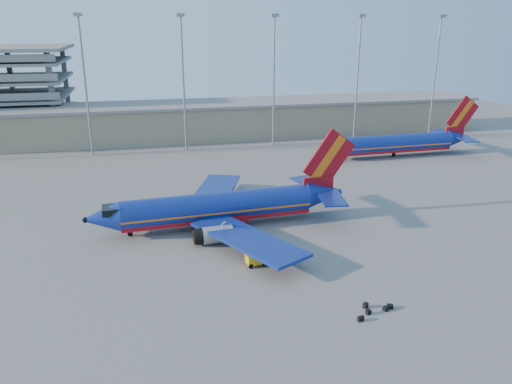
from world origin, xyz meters
TOP-DOWN VIEW (x-y plane):
  - ground at (0.00, 0.00)m, footprint 220.00×220.00m
  - terminal_building at (10.00, 58.00)m, footprint 122.00×16.00m
  - light_mast_row at (5.00, 46.00)m, footprint 101.60×1.60m
  - aircraft_main at (-4.30, 0.31)m, footprint 37.64×36.15m
  - aircraft_second at (37.94, 29.90)m, footprint 36.13×14.07m
  - baggage_tug at (-2.75, -12.35)m, footprint 2.45×1.68m
  - luggage_pile at (6.15, -24.69)m, footprint 4.43×2.57m

SIDE VIEW (x-z plane):
  - ground at x=0.00m, z-range 0.00..0.00m
  - luggage_pile at x=6.15m, z-range -0.03..0.50m
  - baggage_tug at x=-2.75m, z-range 0.03..1.67m
  - aircraft_main at x=-4.30m, z-range -3.65..9.09m
  - aircraft_second at x=37.94m, z-range -3.31..8.92m
  - terminal_building at x=10.00m, z-range 0.07..8.57m
  - light_mast_row at x=5.00m, z-range 3.23..31.88m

